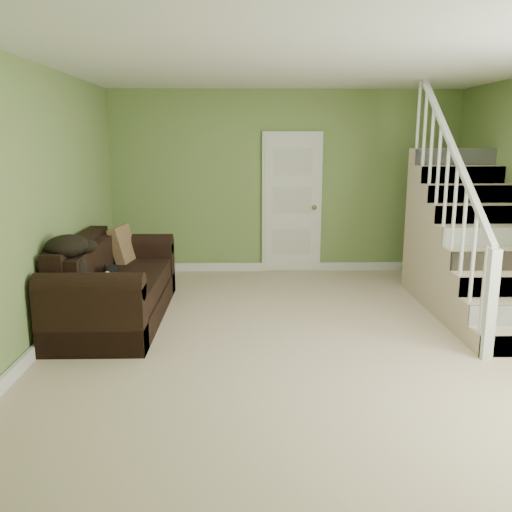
{
  "coord_description": "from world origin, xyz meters",
  "views": [
    {
      "loc": [
        -0.6,
        -5.09,
        1.91
      ],
      "look_at": [
        -0.48,
        0.05,
        0.8
      ],
      "focal_mm": 38.0,
      "sensor_mm": 36.0,
      "label": 1
    }
  ],
  "objects_px": {
    "side_table": "(112,271)",
    "cat": "(111,272)",
    "sofa": "(112,288)",
    "banana": "(111,283)"
  },
  "relations": [
    {
      "from": "side_table",
      "to": "cat",
      "type": "height_order",
      "value": "side_table"
    },
    {
      "from": "cat",
      "to": "side_table",
      "type": "bearing_deg",
      "value": 101.29
    },
    {
      "from": "sofa",
      "to": "cat",
      "type": "height_order",
      "value": "sofa"
    },
    {
      "from": "cat",
      "to": "sofa",
      "type": "bearing_deg",
      "value": 99.51
    },
    {
      "from": "sofa",
      "to": "banana",
      "type": "bearing_deg",
      "value": -76.96
    },
    {
      "from": "sofa",
      "to": "cat",
      "type": "distance_m",
      "value": 0.27
    },
    {
      "from": "cat",
      "to": "banana",
      "type": "bearing_deg",
      "value": -77.91
    },
    {
      "from": "sofa",
      "to": "side_table",
      "type": "xyz_separation_m",
      "value": [
        -0.24,
        0.98,
        -0.05
      ]
    },
    {
      "from": "sofa",
      "to": "side_table",
      "type": "distance_m",
      "value": 1.01
    },
    {
      "from": "sofa",
      "to": "side_table",
      "type": "bearing_deg",
      "value": 103.56
    }
  ]
}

